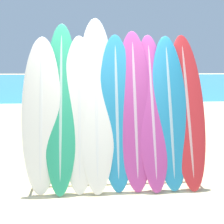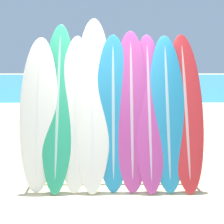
{
  "view_description": "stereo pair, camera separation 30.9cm",
  "coord_description": "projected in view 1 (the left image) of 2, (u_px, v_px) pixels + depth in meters",
  "views": [
    {
      "loc": [
        -0.2,
        -3.16,
        1.73
      ],
      "look_at": [
        0.17,
        1.36,
        0.97
      ],
      "focal_mm": 42.0,
      "sensor_mm": 36.0,
      "label": 1
    },
    {
      "loc": [
        0.11,
        -3.17,
        1.73
      ],
      "look_at": [
        0.17,
        1.36,
        0.97
      ],
      "focal_mm": 42.0,
      "sensor_mm": 36.0,
      "label": 2
    }
  ],
  "objects": [
    {
      "name": "surfboard_slot_1",
      "position": [
        61.0,
        105.0,
        3.77
      ],
      "size": [
        0.49,
        0.98,
        2.41
      ],
      "color": "#289E70",
      "rests_on": "ground_plane"
    },
    {
      "name": "person_mid_beach",
      "position": [
        36.0,
        101.0,
        6.74
      ],
      "size": [
        0.23,
        0.27,
        1.61
      ],
      "rotation": [
        0.0,
        0.0,
        2.02
      ],
      "color": "#A87A5B",
      "rests_on": "ground_plane"
    },
    {
      "name": "surfboard_slot_3",
      "position": [
        96.0,
        101.0,
        3.82
      ],
      "size": [
        0.56,
        0.99,
        2.51
      ],
      "color": "silver",
      "rests_on": "ground_plane"
    },
    {
      "name": "surfboard_slot_4",
      "position": [
        117.0,
        110.0,
        3.82
      ],
      "size": [
        0.52,
        0.77,
        2.24
      ],
      "color": "teal",
      "rests_on": "ground_plane"
    },
    {
      "name": "surfboard_slot_6",
      "position": [
        152.0,
        109.0,
        3.86
      ],
      "size": [
        0.48,
        0.94,
        2.26
      ],
      "color": "#B23D8E",
      "rests_on": "ground_plane"
    },
    {
      "name": "person_near_water",
      "position": [
        131.0,
        93.0,
        8.6
      ],
      "size": [
        0.22,
        0.28,
        1.67
      ],
      "rotation": [
        0.0,
        0.0,
        1.52
      ],
      "color": "#A87A5B",
      "rests_on": "ground_plane"
    },
    {
      "name": "surfboard_rack",
      "position": [
        116.0,
        151.0,
        3.88
      ],
      "size": [
        2.5,
        0.04,
        0.94
      ],
      "color": "gray",
      "rests_on": "ground_plane"
    },
    {
      "name": "ground_plane",
      "position": [
        108.0,
        202.0,
        3.4
      ],
      "size": [
        160.0,
        160.0,
        0.0
      ],
      "primitive_type": "plane",
      "color": "beige"
    },
    {
      "name": "ocean_water",
      "position": [
        92.0,
        79.0,
        41.52
      ],
      "size": [
        120.0,
        60.0,
        0.01
      ],
      "color": "teal",
      "rests_on": "ground_plane"
    },
    {
      "name": "surfboard_slot_2",
      "position": [
        79.0,
        111.0,
        3.78
      ],
      "size": [
        0.5,
        0.81,
        2.22
      ],
      "color": "silver",
      "rests_on": "ground_plane"
    },
    {
      "name": "surfboard_slot_8",
      "position": [
        187.0,
        109.0,
        3.91
      ],
      "size": [
        0.51,
        0.92,
        2.26
      ],
      "color": "red",
      "rests_on": "ground_plane"
    },
    {
      "name": "surfboard_slot_7",
      "position": [
        170.0,
        110.0,
        3.87
      ],
      "size": [
        0.53,
        0.84,
        2.23
      ],
      "color": "teal",
      "rests_on": "ground_plane"
    },
    {
      "name": "surfboard_slot_0",
      "position": [
        41.0,
        113.0,
        3.71
      ],
      "size": [
        0.55,
        0.73,
        2.19
      ],
      "color": "silver",
      "rests_on": "ground_plane"
    },
    {
      "name": "surfboard_slot_5",
      "position": [
        135.0,
        108.0,
        3.84
      ],
      "size": [
        0.52,
        0.84,
        2.3
      ],
      "color": "#B23D8E",
      "rests_on": "ground_plane"
    }
  ]
}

